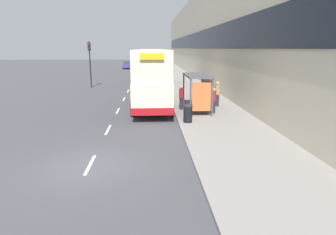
% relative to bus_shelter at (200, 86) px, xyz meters
% --- Properties ---
extents(ground_plane, '(220.00, 220.00, 0.00)m').
position_rel_bus_shelter_xyz_m(ground_plane, '(-5.77, -9.44, -1.88)').
color(ground_plane, '#424247').
extents(pavement, '(5.00, 93.00, 0.14)m').
position_rel_bus_shelter_xyz_m(pavement, '(0.73, 29.06, -1.81)').
color(pavement, gray).
rests_on(pavement, ground_plane).
extents(terrace_facade, '(3.10, 93.00, 12.18)m').
position_rel_bus_shelter_xyz_m(terrace_facade, '(4.72, 29.06, 4.21)').
color(terrace_facade, beige).
rests_on(terrace_facade, ground_plane).
extents(lane_mark_0, '(0.12, 2.00, 0.01)m').
position_rel_bus_shelter_xyz_m(lane_mark_0, '(-5.77, -9.22, -1.87)').
color(lane_mark_0, silver).
rests_on(lane_mark_0, ground_plane).
extents(lane_mark_1, '(0.12, 2.00, 0.01)m').
position_rel_bus_shelter_xyz_m(lane_mark_1, '(-5.77, -4.10, -1.87)').
color(lane_mark_1, silver).
rests_on(lane_mark_1, ground_plane).
extents(lane_mark_2, '(0.12, 2.00, 0.01)m').
position_rel_bus_shelter_xyz_m(lane_mark_2, '(-5.77, 1.03, -1.87)').
color(lane_mark_2, silver).
rests_on(lane_mark_2, ground_plane).
extents(lane_mark_3, '(0.12, 2.00, 0.01)m').
position_rel_bus_shelter_xyz_m(lane_mark_3, '(-5.77, 6.15, -1.87)').
color(lane_mark_3, silver).
rests_on(lane_mark_3, ground_plane).
extents(lane_mark_4, '(0.12, 2.00, 0.01)m').
position_rel_bus_shelter_xyz_m(lane_mark_4, '(-5.77, 11.28, -1.87)').
color(lane_mark_4, silver).
rests_on(lane_mark_4, ground_plane).
extents(lane_mark_5, '(0.12, 2.00, 0.01)m').
position_rel_bus_shelter_xyz_m(lane_mark_5, '(-5.77, 16.41, -1.87)').
color(lane_mark_5, silver).
rests_on(lane_mark_5, ground_plane).
extents(lane_mark_6, '(0.12, 2.00, 0.01)m').
position_rel_bus_shelter_xyz_m(lane_mark_6, '(-5.77, 21.53, -1.87)').
color(lane_mark_6, silver).
rests_on(lane_mark_6, ground_plane).
extents(lane_mark_7, '(0.12, 2.00, 0.01)m').
position_rel_bus_shelter_xyz_m(lane_mark_7, '(-5.77, 26.66, -1.87)').
color(lane_mark_7, silver).
rests_on(lane_mark_7, ground_plane).
extents(bus_shelter, '(1.60, 4.20, 2.48)m').
position_rel_bus_shelter_xyz_m(bus_shelter, '(0.00, 0.00, 0.00)').
color(bus_shelter, '#4C4C51').
rests_on(bus_shelter, ground_plane).
extents(double_decker_bus_near, '(2.85, 10.81, 4.30)m').
position_rel_bus_shelter_xyz_m(double_decker_bus_near, '(-3.30, 2.51, 0.41)').
color(double_decker_bus_near, beige).
rests_on(double_decker_bus_near, ground_plane).
extents(double_decker_bus_ahead, '(2.85, 10.43, 4.30)m').
position_rel_bus_shelter_xyz_m(double_decker_bus_ahead, '(-3.27, 16.52, 0.41)').
color(double_decker_bus_ahead, beige).
rests_on(double_decker_bus_ahead, ground_plane).
extents(car_0, '(1.93, 4.35, 1.66)m').
position_rel_bus_shelter_xyz_m(car_0, '(-8.37, 46.46, -1.05)').
color(car_0, navy).
rests_on(car_0, ground_plane).
extents(pedestrian_at_shelter, '(0.37, 0.37, 1.85)m').
position_rel_bus_shelter_xyz_m(pedestrian_at_shelter, '(1.59, 1.69, -0.79)').
color(pedestrian_at_shelter, '#23232D').
rests_on(pedestrian_at_shelter, ground_plane).
extents(pedestrian_1, '(0.34, 0.34, 1.70)m').
position_rel_bus_shelter_xyz_m(pedestrian_1, '(0.80, -0.74, -0.87)').
color(pedestrian_1, '#23232D').
rests_on(pedestrian_1, ground_plane).
extents(pedestrian_2, '(0.34, 0.34, 1.71)m').
position_rel_bus_shelter_xyz_m(pedestrian_2, '(-1.21, 0.65, -0.86)').
color(pedestrian_2, '#23232D').
rests_on(pedestrian_2, ground_plane).
extents(litter_bin, '(0.55, 0.55, 1.05)m').
position_rel_bus_shelter_xyz_m(litter_bin, '(-1.22, -3.20, -1.21)').
color(litter_bin, black).
rests_on(litter_bin, ground_plane).
extents(traffic_light_far_kerb, '(0.30, 0.32, 5.14)m').
position_rel_bus_shelter_xyz_m(traffic_light_far_kerb, '(-10.17, 14.34, 1.57)').
color(traffic_light_far_kerb, black).
rests_on(traffic_light_far_kerb, ground_plane).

